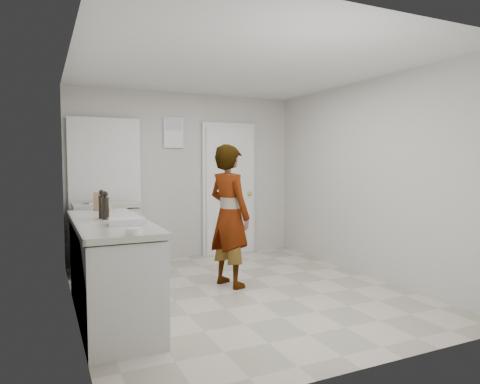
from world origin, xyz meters
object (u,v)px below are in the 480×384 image
cake_mix_box (99,201)px  baking_dish (127,222)px  spice_jar (109,209)px  oil_cruet_b (102,205)px  person (229,216)px  oil_cruet_a (105,206)px  egg_bowl (133,231)px

cake_mix_box → baking_dish: cake_mix_box is taller
spice_jar → cake_mix_box: bearing=106.9°
spice_jar → oil_cruet_b: bearing=-105.5°
person → baking_dish: (-1.33, -0.85, 0.12)m
cake_mix_box → baking_dish: (0.08, -1.21, -0.08)m
person → spice_jar: bearing=65.8°
person → cake_mix_box: size_ratio=8.32×
spice_jar → oil_cruet_a: 0.58m
cake_mix_box → oil_cruet_a: size_ratio=0.75×
person → egg_bowl: (-1.38, -1.39, 0.12)m
spice_jar → oil_cruet_a: oil_cruet_a is taller
cake_mix_box → spice_jar: cake_mix_box is taller
oil_cruet_a → baking_dish: 0.45m
person → egg_bowl: person is taller
spice_jar → egg_bowl: (-0.04, -1.52, -0.01)m
person → spice_jar: person is taller
person → oil_cruet_b: (-1.48, -0.35, 0.22)m
cake_mix_box → spice_jar: size_ratio=2.74×
cake_mix_box → oil_cruet_a: bearing=-74.5°
person → oil_cruet_b: bearing=84.6°
person → oil_cruet_b: person is taller
egg_bowl → baking_dish: bearing=84.3°
oil_cruet_a → person: bearing=16.4°
oil_cruet_b → baking_dish: bearing=-73.9°
cake_mix_box → person: bearing=4.1°
person → baking_dish: size_ratio=5.12×
baking_dish → egg_bowl: size_ratio=2.69×
cake_mix_box → baking_dish: size_ratio=0.62×
oil_cruet_a → egg_bowl: bearing=-85.9°
cake_mix_box → egg_bowl: (0.03, -1.75, -0.08)m
cake_mix_box → oil_cruet_a: (-0.04, -0.79, 0.03)m
oil_cruet_b → egg_bowl: size_ratio=2.27×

